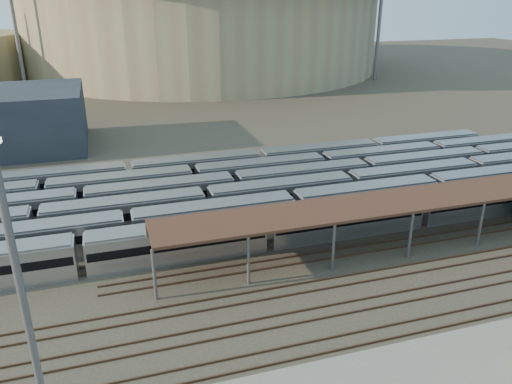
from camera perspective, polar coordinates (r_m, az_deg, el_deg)
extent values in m
plane|color=#383026|center=(46.39, -1.08, -11.36)|extent=(420.00, 420.00, 0.00)
cube|color=#ACACB1|center=(53.29, 1.16, -4.41)|extent=(112.00, 2.90, 3.60)
cube|color=#ACACB1|center=(54.86, -14.35, -4.34)|extent=(112.00, 2.90, 3.60)
cube|color=#ACACB1|center=(59.59, -5.66, -1.54)|extent=(112.00, 2.90, 3.60)
cube|color=#ACACB1|center=(64.31, -2.44, 0.36)|extent=(112.00, 2.90, 3.60)
cube|color=#ACACB1|center=(67.26, -7.08, 1.20)|extent=(112.00, 2.90, 3.60)
cube|color=#ACACB1|center=(70.41, -14.26, 1.64)|extent=(112.00, 2.90, 3.60)
cylinder|color=slate|center=(44.98, -11.55, -9.27)|extent=(0.30, 0.30, 5.00)
cylinder|color=slate|center=(49.68, -12.25, -6.13)|extent=(0.30, 0.30, 5.00)
cylinder|color=slate|center=(46.28, -0.87, -7.81)|extent=(0.30, 0.30, 5.00)
cylinder|color=slate|center=(50.86, -2.60, -4.91)|extent=(0.30, 0.30, 5.00)
cylinder|color=slate|center=(49.07, 8.83, -6.25)|extent=(0.30, 0.30, 5.00)
cylinder|color=slate|center=(53.41, 6.34, -3.65)|extent=(0.30, 0.30, 5.00)
cylinder|color=slate|center=(53.10, 17.23, -4.74)|extent=(0.30, 0.30, 5.00)
cylinder|color=slate|center=(57.14, 14.28, -2.46)|extent=(0.30, 0.30, 5.00)
cylinder|color=slate|center=(58.13, 24.28, -3.39)|extent=(0.30, 0.30, 5.00)
cylinder|color=slate|center=(61.85, 21.11, -1.39)|extent=(0.30, 0.30, 5.00)
cylinder|color=slate|center=(67.31, 26.90, -0.46)|extent=(0.30, 0.30, 5.00)
cube|color=#362416|center=(56.41, 19.65, -0.49)|extent=(60.00, 6.00, 0.30)
cube|color=#4C3323|center=(44.95, -0.45, -12.44)|extent=(170.00, 0.12, 0.18)
cube|color=#4C3323|center=(46.14, -1.00, -11.43)|extent=(170.00, 0.12, 0.18)
cube|color=#4C3323|center=(41.86, 1.19, -15.40)|extent=(170.00, 0.12, 0.18)
cube|color=#4C3323|center=(43.00, 0.55, -14.24)|extent=(170.00, 0.12, 0.18)
cube|color=#4C3323|center=(38.94, 3.15, -18.80)|extent=(170.00, 0.12, 0.18)
cube|color=#4C3323|center=(40.02, 2.37, -17.47)|extent=(170.00, 0.12, 0.18)
cylinder|color=gray|center=(181.15, -6.14, 18.28)|extent=(116.00, 116.00, 28.00)
cylinder|color=slate|center=(148.70, -25.89, 17.08)|extent=(1.00, 1.00, 36.00)
cylinder|color=slate|center=(159.35, 13.96, 18.74)|extent=(1.00, 1.00, 36.00)
cylinder|color=slate|center=(197.38, -18.01, 18.86)|extent=(1.00, 1.00, 36.00)
cylinder|color=slate|center=(26.56, -24.16, -15.82)|extent=(0.36, 0.36, 19.76)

